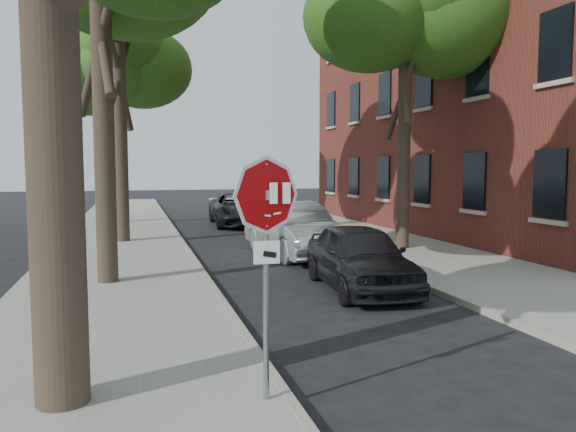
% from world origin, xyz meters
% --- Properties ---
extents(ground, '(120.00, 120.00, 0.00)m').
position_xyz_m(ground, '(0.00, 0.00, 0.00)').
color(ground, black).
rests_on(ground, ground).
extents(sidewalk_left, '(4.00, 55.00, 0.12)m').
position_xyz_m(sidewalk_left, '(-2.50, 12.00, 0.06)').
color(sidewalk_left, gray).
rests_on(sidewalk_left, ground).
extents(sidewalk_right, '(4.00, 55.00, 0.12)m').
position_xyz_m(sidewalk_right, '(6.00, 12.00, 0.06)').
color(sidewalk_right, gray).
rests_on(sidewalk_right, ground).
extents(curb_left, '(0.12, 55.00, 0.13)m').
position_xyz_m(curb_left, '(-0.45, 12.00, 0.07)').
color(curb_left, '#9E9384').
rests_on(curb_left, ground).
extents(curb_right, '(0.12, 55.00, 0.13)m').
position_xyz_m(curb_right, '(3.95, 12.00, 0.07)').
color(curb_right, '#9E9384').
rests_on(curb_right, ground).
extents(apartment_building, '(12.20, 20.20, 15.30)m').
position_xyz_m(apartment_building, '(14.00, 14.00, 7.65)').
color(apartment_building, maroon).
rests_on(apartment_building, ground).
extents(stop_sign, '(0.76, 0.34, 2.61)m').
position_xyz_m(stop_sign, '(-0.70, -0.03, 1.95)').
color(stop_sign, gray).
rests_on(stop_sign, sidewalk_left).
extents(tree_mid_b, '(5.88, 5.46, 10.36)m').
position_xyz_m(tree_mid_b, '(-2.42, 14.12, 8.00)').
color(tree_mid_b, black).
rests_on(tree_mid_b, sidewalk_left).
extents(tree_far, '(5.29, 4.91, 9.33)m').
position_xyz_m(tree_far, '(-2.72, 21.11, 7.21)').
color(tree_far, black).
rests_on(tree_far, sidewalk_left).
extents(tree_right, '(5.29, 4.91, 9.33)m').
position_xyz_m(tree_right, '(5.98, 10.11, 7.21)').
color(tree_right, black).
rests_on(tree_right, sidewalk_right).
extents(car_a, '(1.98, 4.24, 1.40)m').
position_xyz_m(car_a, '(2.60, 5.29, 0.70)').
color(car_a, black).
rests_on(car_a, ground).
extents(car_b, '(2.07, 4.90, 1.57)m').
position_xyz_m(car_b, '(2.50, 10.04, 0.79)').
color(car_b, '#9CA0A4').
rests_on(car_b, ground).
extents(car_d, '(2.68, 5.39, 1.47)m').
position_xyz_m(car_d, '(2.60, 19.02, 0.73)').
color(car_d, black).
rests_on(car_d, ground).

